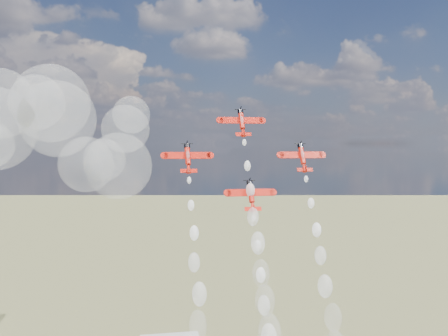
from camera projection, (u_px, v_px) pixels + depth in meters
plane_lead at (242, 122)px, 143.54m from camera, size 12.07×6.42×7.85m
plane_left at (188, 158)px, 135.73m from camera, size 12.07×6.42×7.85m
plane_right at (302, 157)px, 141.66m from camera, size 12.07×6.42×7.85m
plane_slot at (251, 195)px, 133.85m from camera, size 12.07×6.42×7.85m
smoke_trail_lead at (264, 289)px, 122.80m from camera, size 5.10×28.18×46.10m
smoke_trail_right at (334, 335)px, 121.25m from camera, size 5.16×27.35×46.78m
drifted_smoke_cloud at (37, 135)px, 137.88m from camera, size 62.29×40.30×56.28m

